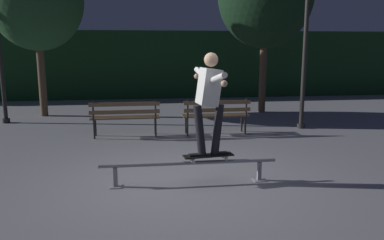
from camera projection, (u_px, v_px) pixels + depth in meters
name	position (u px, v px, depth m)	size (l,w,h in m)	color
ground_plane	(188.00, 181.00, 6.06)	(90.00, 90.00, 0.00)	gray
hedge_backdrop	(158.00, 64.00, 16.00)	(24.00, 1.20, 2.72)	#193D1E
grind_rail	(189.00, 166.00, 5.91)	(2.73, 0.18, 0.36)	gray
skateboard	(208.00, 156.00, 5.92)	(0.80, 0.30, 0.09)	black
skateboarder	(209.00, 95.00, 5.75)	(0.63, 1.40, 1.56)	black
park_bench_leftmost	(125.00, 115.00, 8.92)	(1.61, 0.44, 0.88)	#282623
park_bench_left_center	(216.00, 113.00, 9.20)	(1.61, 0.44, 0.88)	#282623
lamp_post_right	(306.00, 31.00, 9.57)	(0.32, 0.32, 3.90)	#282623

